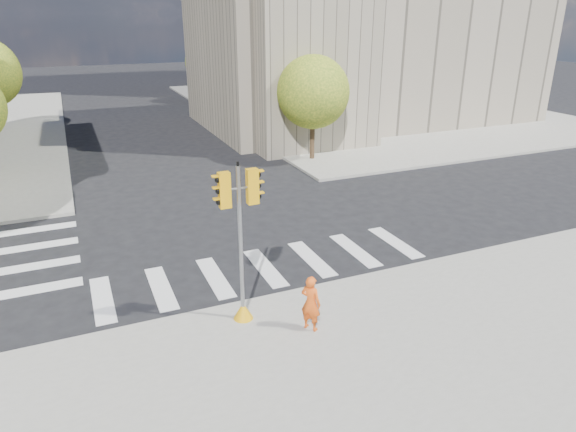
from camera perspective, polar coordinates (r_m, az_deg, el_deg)
The scene contains 10 objects.
ground at distance 19.73m, azimuth -4.37°, elevation -3.26°, with size 160.00×160.00×0.00m, color black.
sidewalk_far_right at distance 50.74m, azimuth 7.65°, elevation 12.11°, with size 28.00×40.00×0.15m, color gray.
civic_building at distance 41.92m, azimuth 7.69°, elevation 20.04°, with size 26.00×16.00×19.39m.
tree_re_near at distance 30.33m, azimuth 2.80°, elevation 13.57°, with size 4.20×4.20×6.16m.
tree_re_mid at distance 41.34m, azimuth -4.77°, elevation 16.08°, with size 4.60×4.60×6.66m.
tree_re_far at distance 52.85m, azimuth -9.13°, elevation 16.55°, with size 4.00×4.00×5.88m.
lamp_near at distance 34.07m, azimuth 0.56°, elevation 15.37°, with size 0.35×0.18×8.11m.
lamp_far at distance 47.17m, azimuth -6.63°, elevation 16.97°, with size 0.35×0.18×8.11m.
traffic_signal at distance 14.05m, azimuth -5.23°, elevation -4.48°, with size 1.06×0.56×4.62m.
photographer at distance 14.11m, azimuth 2.54°, elevation -9.64°, with size 0.59×0.39×1.62m, color #F05816.
Camera 1 is at (-5.67, -16.99, 8.27)m, focal length 32.00 mm.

